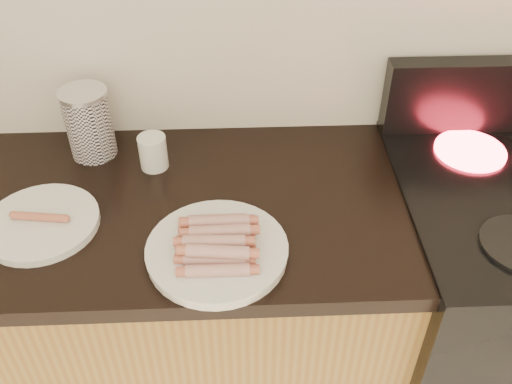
{
  "coord_description": "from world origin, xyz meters",
  "views": [
    {
      "loc": [
        0.01,
        0.68,
        1.78
      ],
      "look_at": [
        0.05,
        1.62,
        0.99
      ],
      "focal_mm": 40.0,
      "sensor_mm": 36.0,
      "label": 1
    }
  ],
  "objects_px": {
    "side_plate": "(42,223)",
    "main_plate": "(217,252)",
    "mug": "(153,152)",
    "canister": "(89,123)",
    "stove": "(509,313)"
  },
  "relations": [
    {
      "from": "side_plate",
      "to": "main_plate",
      "type": "bearing_deg",
      "value": -15.3
    },
    {
      "from": "mug",
      "to": "canister",
      "type": "bearing_deg",
      "value": 158.26
    },
    {
      "from": "canister",
      "to": "main_plate",
      "type": "bearing_deg",
      "value": -49.87
    },
    {
      "from": "stove",
      "to": "mug",
      "type": "distance_m",
      "value": 1.11
    },
    {
      "from": "main_plate",
      "to": "mug",
      "type": "height_order",
      "value": "mug"
    },
    {
      "from": "stove",
      "to": "mug",
      "type": "relative_size",
      "value": 10.42
    },
    {
      "from": "main_plate",
      "to": "side_plate",
      "type": "distance_m",
      "value": 0.41
    },
    {
      "from": "stove",
      "to": "main_plate",
      "type": "distance_m",
      "value": 0.95
    },
    {
      "from": "canister",
      "to": "mug",
      "type": "xyz_separation_m",
      "value": [
        0.16,
        -0.06,
        -0.05
      ]
    },
    {
      "from": "stove",
      "to": "canister",
      "type": "relative_size",
      "value": 4.98
    },
    {
      "from": "stove",
      "to": "canister",
      "type": "distance_m",
      "value": 1.28
    },
    {
      "from": "stove",
      "to": "canister",
      "type": "xyz_separation_m",
      "value": [
        -1.14,
        0.22,
        0.54
      ]
    },
    {
      "from": "canister",
      "to": "mug",
      "type": "relative_size",
      "value": 2.09
    },
    {
      "from": "main_plate",
      "to": "side_plate",
      "type": "bearing_deg",
      "value": 164.7
    },
    {
      "from": "main_plate",
      "to": "canister",
      "type": "xyz_separation_m",
      "value": [
        -0.32,
        0.38,
        0.08
      ]
    }
  ]
}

